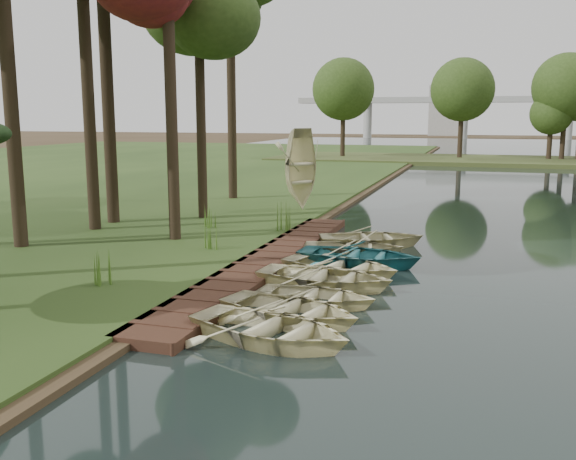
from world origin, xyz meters
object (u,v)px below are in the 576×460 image
(rowboat_2, at_px, (316,293))
(stored_rowboat, at_px, (301,201))
(boardwalk, at_px, (267,262))
(rowboat_1, at_px, (290,306))
(rowboat_0, at_px, (270,325))

(rowboat_2, xyz_separation_m, stored_rowboat, (-4.51, 14.32, 0.34))
(boardwalk, bearing_deg, stored_rowboat, 100.29)
(boardwalk, distance_m, rowboat_1, 5.73)
(rowboat_0, xyz_separation_m, stored_rowboat, (-4.27, 17.18, 0.27))
(rowboat_0, height_order, rowboat_1, rowboat_0)
(rowboat_2, distance_m, stored_rowboat, 15.02)
(boardwalk, distance_m, stored_rowboat, 10.68)
(stored_rowboat, bearing_deg, boardwalk, -138.59)
(rowboat_1, bearing_deg, rowboat_0, -163.83)
(boardwalk, distance_m, rowboat_0, 7.10)
(rowboat_1, xyz_separation_m, rowboat_2, (0.25, 1.39, -0.05))
(rowboat_2, height_order, stored_rowboat, stored_rowboat)
(rowboat_0, relative_size, stored_rowboat, 0.96)
(rowboat_1, xyz_separation_m, stored_rowboat, (-4.26, 15.71, 0.29))
(boardwalk, bearing_deg, rowboat_2, -55.78)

